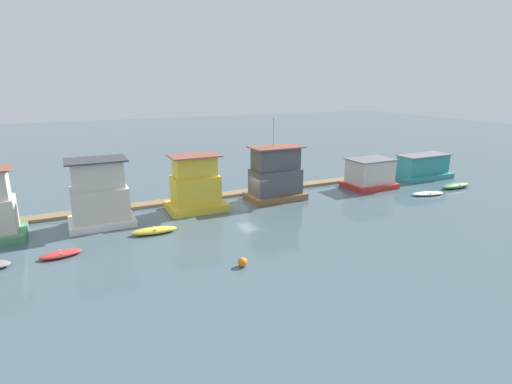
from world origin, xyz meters
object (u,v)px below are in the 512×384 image
Objects in this scene: houseboat_yellow at (196,187)px; houseboat_teal at (423,167)px; houseboat_brown at (275,176)px; dinghy_green at (456,186)px; dinghy_white at (428,193)px; buoy_orange at (242,262)px; houseboat_white at (99,196)px; dinghy_red at (61,254)px; dinghy_yellow at (154,231)px; mooring_post_near_left at (384,171)px; houseboat_red at (370,174)px.

houseboat_yellow reaches higher than houseboat_teal.
houseboat_teal is (20.90, 0.16, -1.08)m from houseboat_brown.
houseboat_brown is 21.28m from dinghy_green.
dinghy_white is 25.63m from buoy_orange.
houseboat_white is 1.37× the size of dinghy_green.
houseboat_yellow is 1.39× the size of dinghy_white.
dinghy_red is at bearing -171.41° from houseboat_teal.
buoy_orange is (-30.22, -12.99, -1.05)m from houseboat_teal.
houseboat_yellow is 29.30m from houseboat_teal.
dinghy_yellow is at bearing -161.56° from houseboat_brown.
houseboat_white reaches higher than buoy_orange.
dinghy_yellow is 1.87× the size of mooring_post_near_left.
houseboat_teal is 41.39m from dinghy_red.
houseboat_brown reaches higher than houseboat_red.
houseboat_red is at bearing -150.05° from mooring_post_near_left.
houseboat_brown reaches higher than mooring_post_near_left.
dinghy_red is 6.92m from dinghy_yellow.
buoy_orange reaches higher than dinghy_white.
houseboat_red is 6.42m from dinghy_white.
dinghy_yellow is 0.88× the size of dinghy_green.
houseboat_red reaches higher than houseboat_teal.
houseboat_red is 1.50× the size of dinghy_yellow.
mooring_post_near_left is 29.85m from buoy_orange.
houseboat_red is 1.92× the size of dinghy_red.
mooring_post_near_left is at bearing 119.78° from dinghy_green.
houseboat_white is 33.44m from mooring_post_near_left.
houseboat_teal is (9.04, 0.70, -0.19)m from houseboat_red.
houseboat_yellow is 0.64× the size of houseboat_brown.
dinghy_red is 0.78× the size of dinghy_yellow.
dinghy_green is 2.12× the size of mooring_post_near_left.
houseboat_white is at bearing -176.58° from houseboat_yellow.
houseboat_brown is 16.70m from mooring_post_near_left.
houseboat_white is 0.67× the size of houseboat_brown.
dinghy_yellow is at bearing -171.20° from houseboat_red.
houseboat_yellow is at bearing 178.26° from houseboat_red.
buoy_orange is at bearing -149.87° from houseboat_red.
houseboat_brown is 2.30× the size of dinghy_yellow.
houseboat_yellow reaches higher than dinghy_yellow.
dinghy_red is 40.60m from dinghy_green.
houseboat_teal is 4.84m from mooring_post_near_left.
dinghy_white is (23.70, -5.85, -2.06)m from houseboat_yellow.
houseboat_brown is at bearing 166.35° from dinghy_green.
houseboat_brown is at bearing 177.40° from houseboat_red.
houseboat_red reaches higher than dinghy_red.
mooring_post_near_left is (36.50, 8.15, 0.76)m from dinghy_red.
houseboat_red is (11.85, -0.54, -0.89)m from houseboat_brown.
houseboat_white is at bearing 131.43° from dinghy_yellow.
houseboat_teal is 2.05× the size of dinghy_yellow.
houseboat_yellow is 13.08m from buoy_orange.
houseboat_brown reaches higher than houseboat_white.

